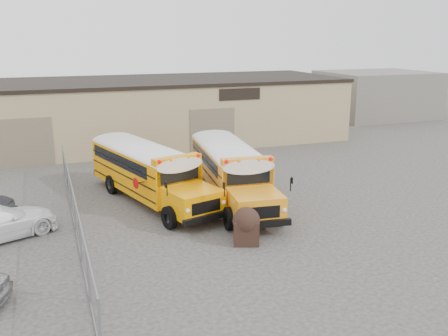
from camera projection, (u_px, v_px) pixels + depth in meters
name	position (u px, v px, depth m)	size (l,w,h in m)	color
ground	(239.00, 240.00, 19.72)	(120.00, 120.00, 0.00)	#363332
warehouse	(140.00, 111.00, 37.25)	(30.20, 10.20, 4.67)	tan
chainlink_fence	(74.00, 212.00, 20.22)	(0.07, 18.07, 1.81)	gray
distant_building_right	(376.00, 94.00, 48.88)	(10.00, 8.00, 4.40)	gray
school_bus_left	(102.00, 147.00, 28.64)	(4.77, 9.72, 2.77)	#FF9A00
school_bus_right	(207.00, 143.00, 29.66)	(3.32, 9.66, 2.77)	orange
tarp_bundle	(246.00, 225.00, 19.21)	(1.22, 1.16, 1.46)	black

